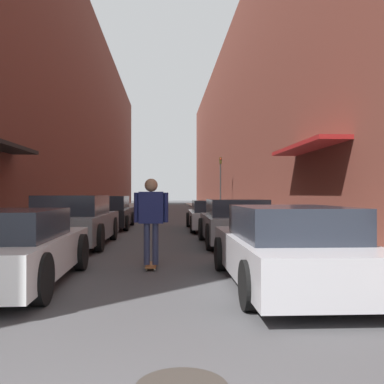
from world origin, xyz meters
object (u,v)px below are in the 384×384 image
(parked_car_left_0, at_px, (5,248))
(parked_car_right_0, at_px, (287,248))
(parked_car_right_1, at_px, (235,223))
(parked_car_left_1, at_px, (74,221))
(parked_car_right_2, at_px, (213,215))
(skateboarder, at_px, (151,213))
(parked_car_left_2, at_px, (108,213))
(traffic_light, at_px, (220,179))

(parked_car_left_0, relative_size, parked_car_right_0, 0.93)
(parked_car_left_0, distance_m, parked_car_right_1, 6.93)
(parked_car_left_1, height_order, parked_car_right_2, parked_car_left_1)
(parked_car_left_0, distance_m, skateboarder, 2.73)
(parked_car_left_0, distance_m, parked_car_right_0, 4.44)
(parked_car_right_1, bearing_deg, parked_car_right_2, 90.59)
(parked_car_left_1, distance_m, parked_car_right_2, 6.81)
(parked_car_right_1, xyz_separation_m, parked_car_right_2, (-0.05, 5.16, -0.04))
(parked_car_left_2, bearing_deg, parked_car_right_1, -54.65)
(parked_car_right_0, distance_m, parked_car_right_2, 10.72)
(parked_car_left_0, bearing_deg, parked_car_left_1, 90.51)
(parked_car_left_2, xyz_separation_m, parked_car_right_1, (4.44, -6.26, -0.02))
(parked_car_left_0, height_order, skateboarder, skateboarder)
(parked_car_right_0, xyz_separation_m, parked_car_right_1, (0.08, 5.56, 0.03))
(parked_car_left_2, xyz_separation_m, traffic_light, (6.21, 10.87, 1.84))
(traffic_light, bearing_deg, parked_car_right_2, -98.64)
(parked_car_right_2, height_order, traffic_light, traffic_light)
(parked_car_right_2, relative_size, traffic_light, 1.23)
(parked_car_right_0, height_order, parked_car_right_2, parked_car_right_0)
(parked_car_right_2, distance_m, traffic_light, 12.26)
(parked_car_left_1, xyz_separation_m, parked_car_right_0, (4.48, -5.62, -0.08))
(skateboarder, bearing_deg, parked_car_left_0, -146.58)
(skateboarder, bearing_deg, parked_car_left_1, 120.83)
(parked_car_left_2, height_order, skateboarder, skateboarder)
(parked_car_left_0, distance_m, parked_car_right_2, 11.33)
(parked_car_right_1, xyz_separation_m, traffic_light, (1.77, 17.13, 1.86))
(parked_car_right_1, height_order, traffic_light, traffic_light)
(parked_car_right_0, bearing_deg, parked_car_left_0, 176.04)
(parked_car_left_1, height_order, parked_car_right_1, parked_car_left_1)
(parked_car_right_1, relative_size, parked_car_right_2, 0.84)
(parked_car_left_1, relative_size, skateboarder, 2.66)
(parked_car_right_0, bearing_deg, parked_car_right_1, 89.14)
(parked_car_right_0, relative_size, traffic_light, 1.17)
(parked_car_right_1, bearing_deg, parked_car_left_1, 179.27)
(parked_car_left_0, height_order, parked_car_right_0, parked_car_right_0)
(parked_car_right_2, bearing_deg, parked_car_left_1, -131.50)
(parked_car_right_1, xyz_separation_m, skateboarder, (-2.27, -3.78, 0.45))
(parked_car_left_2, bearing_deg, skateboarder, -77.81)
(parked_car_left_2, relative_size, skateboarder, 2.72)
(parked_car_left_1, bearing_deg, parked_car_right_0, -51.44)
(parked_car_left_0, xyz_separation_m, parked_car_right_0, (4.43, -0.31, 0.01))
(parked_car_left_0, bearing_deg, parked_car_right_2, 66.80)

